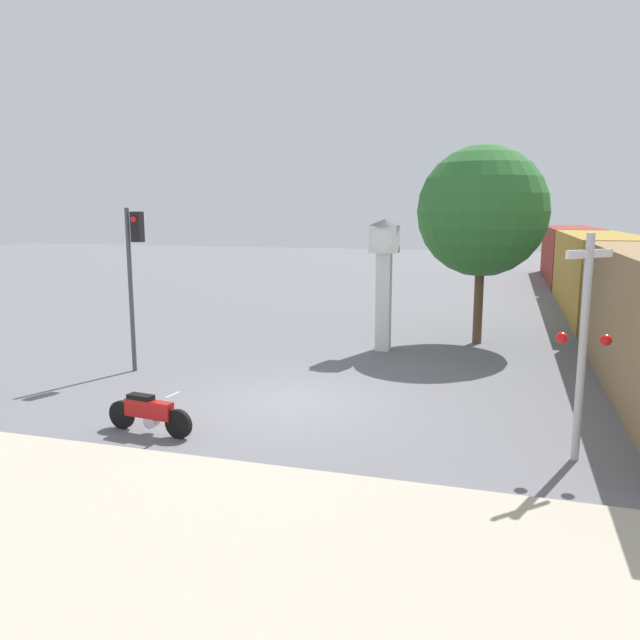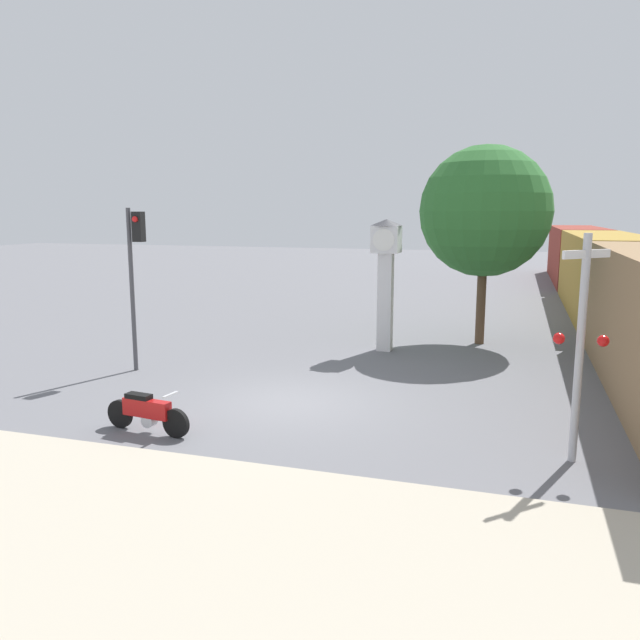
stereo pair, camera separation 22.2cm
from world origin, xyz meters
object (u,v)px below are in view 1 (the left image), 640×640
at_px(freight_train, 598,273).
at_px(street_tree, 482,212).
at_px(clock_tower, 384,264).
at_px(traffic_light, 134,261).
at_px(motorcycle, 149,413).
at_px(railroad_crossing_signal, 583,340).

height_order(freight_train, street_tree, street_tree).
bearing_deg(street_tree, freight_train, 60.55).
relative_size(clock_tower, traffic_light, 0.93).
bearing_deg(motorcycle, street_tree, 68.88).
xyz_separation_m(traffic_light, street_tree, (8.78, 6.53, 1.30)).
distance_m(freight_train, street_tree, 9.92).
distance_m(railroad_crossing_signal, street_tree, 10.27).
bearing_deg(railroad_crossing_signal, street_tree, 102.38).
xyz_separation_m(motorcycle, railroad_crossing_signal, (7.98, 0.98, 1.76)).
bearing_deg(street_tree, railroad_crossing_signal, -77.62).
xyz_separation_m(freight_train, railroad_crossing_signal, (-2.55, -18.13, 0.48)).
xyz_separation_m(freight_train, street_tree, (-4.70, -8.32, 2.66)).
distance_m(traffic_light, railroad_crossing_signal, 11.45).
height_order(freight_train, railroad_crossing_signal, railroad_crossing_signal).
bearing_deg(street_tree, motorcycle, -118.39).
distance_m(clock_tower, traffic_light, 7.51).
bearing_deg(freight_train, motorcycle, -118.85).
distance_m(clock_tower, railroad_crossing_signal, 9.31).
relative_size(freight_train, street_tree, 6.08).
height_order(motorcycle, street_tree, street_tree).
relative_size(clock_tower, street_tree, 0.64).
bearing_deg(freight_train, railroad_crossing_signal, -98.00).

